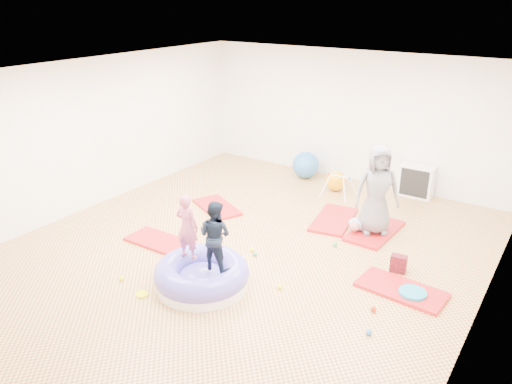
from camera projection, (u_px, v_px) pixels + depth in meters
The scene contains 19 objects.
room at pixel (245, 168), 7.59m from camera, with size 7.01×8.01×2.81m.
gym_mat_front_left at pixel (159, 241), 8.31m from camera, with size 1.12×0.56×0.05m, color #BE1037.
gym_mat_mid_left at pixel (217, 207), 9.63m from camera, with size 1.11×0.55×0.05m, color #BE1037.
gym_mat_center_back at pixel (334, 220), 9.10m from camera, with size 1.25×0.62×0.05m, color #BE1037.
gym_mat_right at pixel (401, 290), 6.95m from camera, with size 1.20×0.60×0.05m, color #BE1037.
gym_mat_rear_right at pixel (375, 231), 8.66m from camera, with size 1.27×0.64×0.05m, color #BE1037.
inflatable_cushion at pixel (202, 275), 7.04m from camera, with size 1.35×1.35×0.43m.
child_pink at pixel (187, 223), 6.97m from camera, with size 0.35×0.23×0.97m, color #C85670.
child_navy at pixel (215, 232), 6.70m from camera, with size 0.48×0.38×0.99m, color black.
adult_caregiver at pixel (377, 190), 8.31m from camera, with size 0.75×0.49×1.54m, color slate.
infant at pixel (358, 225), 8.59m from camera, with size 0.36×0.37×0.21m.
ball_pit_balls at pixel (282, 270), 7.43m from camera, with size 3.52×3.43×0.07m.
exercise_ball_blue at pixel (306, 165), 11.14m from camera, with size 0.60×0.60×0.60m, color #2C6ABA.
exercise_ball_orange at pixel (336, 181), 10.44m from camera, with size 0.42×0.42×0.42m, color #F7A203.
infant_play_gym at pixel (339, 183), 10.08m from camera, with size 0.60×0.57×0.46m.
cube_shelf at pixel (416, 181), 10.10m from camera, with size 0.66×0.32×0.66m.
balance_disc at pixel (412, 294), 6.82m from camera, with size 0.38×0.38×0.08m, color teal.
backpack at pixel (398, 264), 7.40m from camera, with size 0.23×0.14×0.27m, color maroon.
yellow_toy at pixel (142, 294), 6.87m from camera, with size 0.18×0.18×0.03m, color #FAFF03.
Camera 1 is at (4.14, -5.87, 3.88)m, focal length 35.00 mm.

